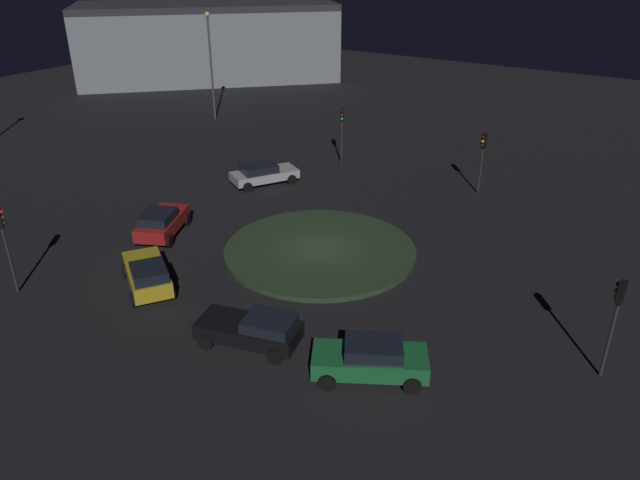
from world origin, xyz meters
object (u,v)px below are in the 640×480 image
object	(u,v)px
traffic_light_northwest	(342,125)
store_building	(209,42)
car_silver	(263,173)
car_black	(253,329)
car_yellow	(147,274)
car_red	(162,222)
traffic_light_southwest	(4,234)
traffic_light_north	(482,152)
car_green	(371,359)
traffic_light_east	(616,310)
streetlamp_northwest	(210,56)

from	to	relation	value
traffic_light_northwest	store_building	distance (m)	33.88
car_silver	car_black	size ratio (longest dim) A/B	1.06
car_black	car_yellow	bearing A→B (deg)	-20.69
car_red	traffic_light_southwest	distance (m)	8.36
traffic_light_north	store_building	bearing A→B (deg)	-96.58
car_green	traffic_light_southwest	distance (m)	17.27
car_red	car_silver	bearing A→B (deg)	-23.29
traffic_light_east	traffic_light_northwest	world-z (taller)	traffic_light_east
traffic_light_southwest	traffic_light_east	size ratio (longest dim) A/B	1.03
car_red	car_black	size ratio (longest dim) A/B	0.97
traffic_light_northwest	store_building	xyz separation A→B (m)	(-28.96, 17.53, 1.37)
car_green	car_yellow	xyz separation A→B (m)	(-11.79, -0.15, -0.00)
car_green	traffic_light_southwest	size ratio (longest dim) A/B	1.08
car_yellow	traffic_light_north	xyz separation A→B (m)	(8.65, 20.13, 2.03)
car_black	traffic_light_southwest	bearing A→B (deg)	-1.37
car_yellow	traffic_light_northwest	size ratio (longest dim) A/B	1.06
car_green	traffic_light_northwest	bearing A→B (deg)	-85.63
traffic_light_northwest	car_green	bearing A→B (deg)	6.97
car_yellow	traffic_light_southwest	size ratio (longest dim) A/B	1.02
car_green	traffic_light_southwest	world-z (taller)	traffic_light_southwest
car_red	car_black	bearing A→B (deg)	-141.03
car_silver	traffic_light_southwest	world-z (taller)	traffic_light_southwest
car_red	car_black	xyz separation A→B (m)	(10.63, -5.14, -0.08)
car_red	car_silver	size ratio (longest dim) A/B	0.92
car_green	car_black	bearing A→B (deg)	-19.94
car_black	traffic_light_north	bearing A→B (deg)	-109.81
traffic_light_east	traffic_light_southwest	bearing A→B (deg)	29.82
traffic_light_north	car_red	bearing A→B (deg)	-20.67
streetlamp_northwest	car_red	bearing A→B (deg)	-54.44
car_black	store_building	size ratio (longest dim) A/B	0.16
car_red	traffic_light_east	world-z (taller)	traffic_light_east
car_silver	traffic_light_north	xyz separation A→B (m)	(12.73, 6.27, 2.10)
store_building	traffic_light_southwest	bearing A→B (deg)	76.64
car_green	traffic_light_northwest	distance (m)	24.58
traffic_light_northwest	traffic_light_north	bearing A→B (deg)	61.20
car_yellow	traffic_light_southwest	bearing A→B (deg)	68.82
car_red	car_silver	distance (m)	9.42
car_yellow	traffic_light_east	bearing A→B (deg)	-132.12
traffic_light_northwest	streetlamp_northwest	distance (m)	16.92
car_silver	traffic_light_northwest	bearing A→B (deg)	11.44
traffic_light_southwest	traffic_light_northwest	xyz separation A→B (m)	(3.00, 23.97, -0.13)
streetlamp_northwest	traffic_light_southwest	bearing A→B (deg)	-64.84
car_black	traffic_light_southwest	distance (m)	12.35
car_silver	car_black	bearing A→B (deg)	-113.63
car_green	streetlamp_northwest	size ratio (longest dim) A/B	0.49
traffic_light_southwest	streetlamp_northwest	distance (m)	31.12
traffic_light_southwest	traffic_light_northwest	world-z (taller)	traffic_light_southwest
car_black	store_building	xyz separation A→B (m)	(-37.77, 38.66, 3.51)
car_yellow	car_silver	world-z (taller)	car_yellow
car_red	traffic_light_north	xyz separation A→B (m)	(12.41, 15.68, 2.01)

